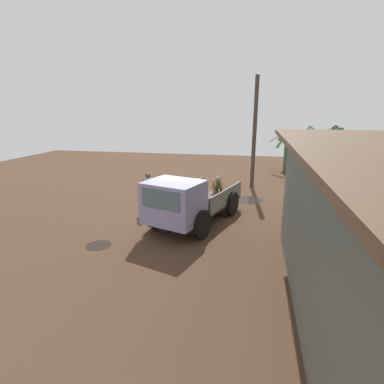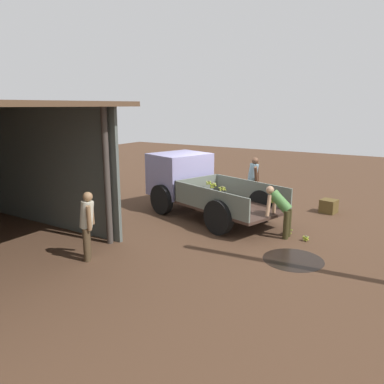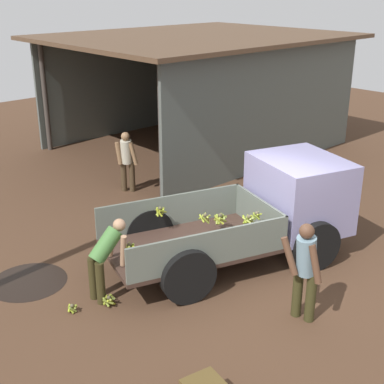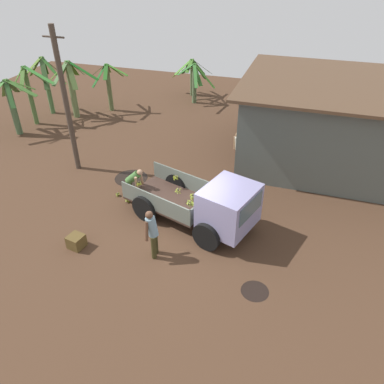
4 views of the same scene
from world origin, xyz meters
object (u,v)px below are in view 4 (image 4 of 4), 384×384
Objects in this scene: person_bystander_near_shed at (238,147)px; banana_bunch_on_ground_0 at (128,200)px; banana_bunch_on_ground_1 at (118,194)px; person_foreground_visitor at (152,232)px; person_worker_loading at (133,182)px; cargo_truck at (215,206)px; wooden_crate_0 at (76,241)px; utility_pole at (66,103)px.

person_bystander_near_shed is 6.56× the size of banana_bunch_on_ground_0.
person_bystander_near_shed reaches higher than banana_bunch_on_ground_1.
person_foreground_visitor is 3.32m from person_worker_loading.
person_foreground_visitor reaches higher than person_worker_loading.
cargo_truck is at bearing -15.41° from person_worker_loading.
banana_bunch_on_ground_0 is 0.51× the size of wooden_crate_0.
person_foreground_visitor is 7.01× the size of banana_bunch_on_ground_0.
banana_bunch_on_ground_1 is (-0.72, -0.01, -0.71)m from person_worker_loading.
banana_bunch_on_ground_0 is (-3.59, 0.64, -0.91)m from cargo_truck.
person_worker_loading is (-1.91, 2.71, -0.15)m from person_foreground_visitor.
banana_bunch_on_ground_0 is at bearing -24.73° from banana_bunch_on_ground_1.
cargo_truck reaches higher than banana_bunch_on_ground_0.
person_foreground_visitor reaches higher than person_bystander_near_shed.
person_worker_loading is at bearing -23.57° from utility_pole.
utility_pole is 24.23× the size of banana_bunch_on_ground_0.
person_bystander_near_shed is at bearing 48.74° from person_worker_loading.
wooden_crate_0 is (-2.55, -0.39, -0.73)m from person_foreground_visitor.
wooden_crate_0 is at bearing -102.44° from person_worker_loading.
utility_pole reaches higher than wooden_crate_0.
person_worker_loading is 0.76m from banana_bunch_on_ground_0.
banana_bunch_on_ground_1 is at bearing -174.07° from cargo_truck.
utility_pole reaches higher than banana_bunch_on_ground_1.
person_foreground_visitor is (5.32, -4.19, -2.06)m from utility_pole.
utility_pole reaches higher than banana_bunch_on_ground_0.
banana_bunch_on_ground_0 is at bearing -58.61° from person_foreground_visitor.
cargo_truck is 2.93× the size of person_foreground_visitor.
person_bystander_near_shed is at bearing 19.17° from utility_pole.
person_bystander_near_shed is 7.96m from wooden_crate_0.
person_bystander_near_shed is at bearing 43.84° from banana_bunch_on_ground_1.
banana_bunch_on_ground_0 is at bearing 80.24° from wooden_crate_0.
banana_bunch_on_ground_1 is at bearing -54.67° from person_foreground_visitor.
person_bystander_near_shed is at bearing -110.67° from person_foreground_visitor.
person_bystander_near_shed is 8.23× the size of banana_bunch_on_ground_1.
utility_pole is at bearing 151.64° from banana_bunch_on_ground_0.
person_foreground_visitor reaches higher than banana_bunch_on_ground_0.
banana_bunch_on_ground_1 is at bearing -179.73° from person_worker_loading.
person_foreground_visitor is at bearing -49.69° from banana_bunch_on_ground_0.
person_worker_loading is at bearing 0.94° from banana_bunch_on_ground_1.
utility_pole is at bearing 155.76° from person_worker_loading.
person_foreground_visitor is at bearing 8.66° from wooden_crate_0.
person_worker_loading is (-3.43, 0.90, -0.22)m from cargo_truck.
cargo_truck is 3.67× the size of person_worker_loading.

